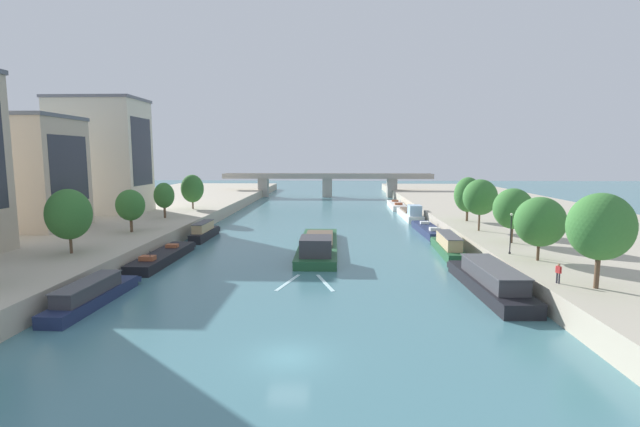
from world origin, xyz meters
The scene contains 27 objects.
ground_plane centered at (0.00, 0.00, 0.00)m, with size 400.00×400.00×0.00m, color teal.
quay_left centered at (-37.24, 55.00, 1.08)m, with size 36.00×170.00×2.15m, color #B2A893.
quay_right centered at (37.24, 55.00, 1.08)m, with size 36.00×170.00×2.15m, color #B2A893.
barge_midriver centered at (0.54, 30.92, 0.89)m, with size 4.96×23.23×3.07m.
wake_behind_barge centered at (0.02, 16.63, 0.01)m, with size 5.60×5.89×0.03m.
moored_boat_left_end centered at (-17.27, 9.28, 0.91)m, with size 2.61×12.48×2.19m.
moored_boat_left_downstream centered at (-17.36, 24.96, 0.58)m, with size 3.18×14.96×2.20m.
moored_boat_left_midway centered at (-16.76, 39.62, 1.08)m, with size 1.97×10.50×2.60m.
moored_boat_right_near centered at (16.81, 14.12, 1.11)m, with size 3.86×15.91×2.66m.
moored_boat_right_lone centered at (16.87, 30.22, 1.10)m, with size 2.61×13.12×2.63m.
moored_boat_right_upstream centered at (17.48, 45.60, 0.59)m, with size 3.16×14.99×2.23m.
moored_boat_right_midway centered at (17.38, 63.03, 0.95)m, with size 3.10×16.78×3.15m.
moored_boat_right_second centered at (16.96, 81.04, 0.64)m, with size 3.34×15.47×2.33m.
tree_left_midway centered at (-24.83, 19.25, 6.27)m, with size 4.51×4.51×6.75m.
tree_left_second centered at (-24.52, 32.67, 5.76)m, with size 3.73×3.73×5.69m.
tree_left_distant centered at (-25.29, 46.58, 5.84)m, with size 3.26×3.26×5.77m.
tree_left_far centered at (-24.66, 59.24, 6.06)m, with size 4.27×4.27×6.56m.
tree_right_past_mid centered at (22.96, 8.39, 6.95)m, with size 4.76×4.76×7.38m.
tree_right_midway centered at (22.56, 17.78, 5.96)m, with size 4.75×4.75×6.22m.
tree_right_end_of_row centered at (23.39, 26.80, 6.19)m, with size 4.48×4.48×6.41m.
tree_right_second centered at (22.28, 35.52, 6.73)m, with size 4.55×4.55×6.99m.
tree_right_by_lamp centered at (23.25, 44.77, 6.28)m, with size 4.19×4.19×6.84m.
lamppost_right_bank centered at (20.93, 20.65, 4.51)m, with size 0.28×0.28×4.28m.
building_left_corner centered at (-39.00, 35.11, 10.00)m, with size 10.51×11.41×15.66m.
building_left_tall centered at (-39.00, 53.63, 12.27)m, with size 15.16×10.23×20.20m.
bridge_far centered at (0.00, 109.81, 4.48)m, with size 62.47×4.40×7.01m.
person_on_quay centered at (20.67, 9.65, 3.08)m, with size 0.34×0.47×1.62m.
Camera 1 is at (2.97, -26.53, 12.31)m, focal length 25.60 mm.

